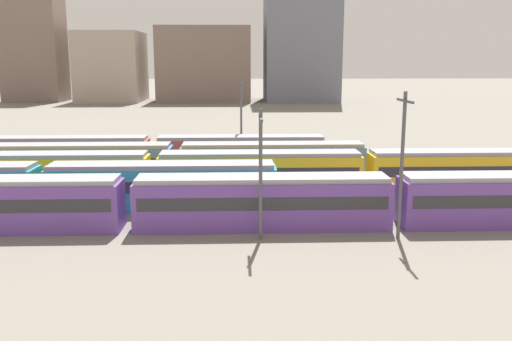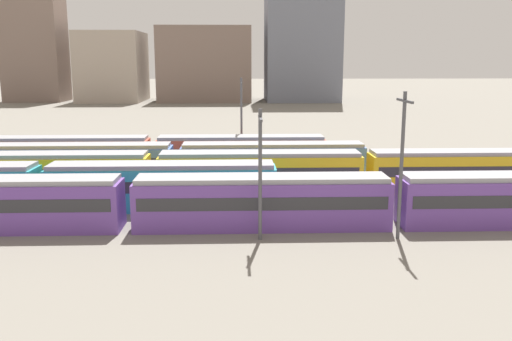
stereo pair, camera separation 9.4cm
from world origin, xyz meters
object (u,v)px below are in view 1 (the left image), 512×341
(catenary_pole_0, at_px, (261,168))
(catenary_pole_3, at_px, (241,117))
(catenary_pole_2, at_px, (402,159))
(train_track_0, at_px, (128,203))
(train_track_4, at_px, (64,154))
(train_track_3, at_px, (79,163))
(train_track_2, at_px, (260,172))

(catenary_pole_0, height_order, catenary_pole_3, catenary_pole_3)
(catenary_pole_0, distance_m, catenary_pole_2, 9.24)
(train_track_0, distance_m, train_track_4, 23.42)
(train_track_4, xyz_separation_m, catenary_pole_2, (29.18, -23.61, 3.53))
(train_track_0, bearing_deg, catenary_pole_0, -16.38)
(train_track_0, relative_size, train_track_3, 1.34)
(train_track_0, bearing_deg, catenary_pole_2, -8.68)
(train_track_4, height_order, catenary_pole_0, catenary_pole_0)
(train_track_3, height_order, catenary_pole_3, catenary_pole_3)
(train_track_2, xyz_separation_m, train_track_4, (-20.50, 10.40, -0.00))
(train_track_0, height_order, catenary_pole_0, catenary_pole_0)
(catenary_pole_0, relative_size, catenary_pole_2, 0.89)
(catenary_pole_3, bearing_deg, train_track_3, -153.39)
(train_track_4, bearing_deg, train_track_2, -26.90)
(train_track_2, distance_m, catenary_pole_2, 16.19)
(train_track_3, xyz_separation_m, catenary_pole_0, (16.89, -18.30, 2.97))
(train_track_0, xyz_separation_m, catenary_pole_3, (8.21, 23.57, 3.54))
(train_track_2, height_order, catenary_pole_2, catenary_pole_2)
(train_track_4, xyz_separation_m, catenary_pole_0, (19.95, -23.50, 2.97))
(catenary_pole_2, height_order, catenary_pole_3, catenary_pole_3)
(train_track_3, relative_size, catenary_pole_3, 5.69)
(train_track_3, relative_size, train_track_4, 1.00)
(train_track_0, relative_size, catenary_pole_0, 8.59)
(train_track_3, bearing_deg, catenary_pole_3, 26.61)
(train_track_0, xyz_separation_m, catenary_pole_0, (9.19, -2.70, 2.97))
(catenary_pole_2, bearing_deg, train_track_3, 144.81)
(train_track_0, xyz_separation_m, train_track_3, (-7.69, 15.60, -0.00))
(train_track_4, relative_size, catenary_pole_2, 5.70)
(train_track_2, distance_m, catenary_pole_0, 13.45)
(train_track_2, height_order, train_track_3, same)
(train_track_2, relative_size, catenary_pole_0, 10.77)
(catenary_pole_0, bearing_deg, train_track_3, 132.69)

